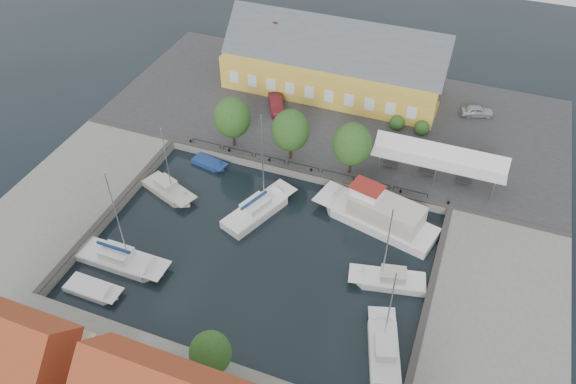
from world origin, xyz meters
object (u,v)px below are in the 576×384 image
(tent_canopy, at_px, (439,158))
(warehouse, at_px, (330,64))
(launch_sw, at_px, (93,290))
(center_sailboat, at_px, (258,210))
(west_boat_b, at_px, (169,191))
(trawler, at_px, (380,216))
(west_boat_d, at_px, (122,261))
(east_boat_b, at_px, (389,281))
(car_silver, at_px, (477,111))
(car_red, at_px, (276,104))
(east_boat_c, at_px, (383,350))
(launch_nw, at_px, (209,164))

(tent_canopy, bearing_deg, warehouse, 140.14)
(launch_sw, bearing_deg, tent_canopy, 44.40)
(center_sailboat, relative_size, west_boat_b, 1.31)
(trawler, relative_size, west_boat_d, 1.12)
(east_boat_b, bearing_deg, car_silver, 81.84)
(west_boat_d, bearing_deg, car_red, 80.79)
(car_silver, relative_size, west_boat_d, 0.33)
(west_boat_d, distance_m, launch_sw, 3.88)
(east_boat_c, bearing_deg, east_boat_b, 99.63)
(car_red, height_order, west_boat_b, west_boat_b)
(warehouse, xyz_separation_m, east_boat_c, (16.37, -36.49, -4.17))
(west_boat_d, bearing_deg, west_boat_b, 94.84)
(car_silver, height_order, car_red, car_red)
(west_boat_d, bearing_deg, center_sailboat, 49.13)
(tent_canopy, distance_m, east_boat_b, 15.82)
(east_boat_b, distance_m, launch_nw, 25.23)
(warehouse, bearing_deg, car_red, -121.19)
(west_boat_d, bearing_deg, warehouse, 75.63)
(west_boat_b, relative_size, west_boat_d, 0.78)
(center_sailboat, xyz_separation_m, west_boat_b, (-10.33, -0.56, -0.10))
(warehouse, bearing_deg, tent_canopy, -39.86)
(east_boat_b, relative_size, launch_sw, 1.80)
(launch_nw, bearing_deg, car_red, 73.44)
(car_silver, height_order, center_sailboat, center_sailboat)
(tent_canopy, height_order, car_silver, tent_canopy)
(warehouse, height_order, trawler, warehouse)
(east_boat_b, bearing_deg, car_red, 132.43)
(center_sailboat, height_order, trawler, center_sailboat)
(east_boat_b, bearing_deg, west_boat_d, -164.73)
(tent_canopy, relative_size, launch_nw, 3.14)
(car_silver, relative_size, launch_nw, 0.91)
(west_boat_d, xyz_separation_m, launch_sw, (-0.60, -3.83, -0.18))
(tent_canopy, distance_m, west_boat_b, 29.30)
(center_sailboat, relative_size, west_boat_d, 1.03)
(west_boat_b, bearing_deg, launch_nw, 72.25)
(launch_nw, bearing_deg, west_boat_d, -93.59)
(car_silver, bearing_deg, launch_sw, 125.70)
(trawler, bearing_deg, tent_canopy, 62.80)
(center_sailboat, bearing_deg, tent_canopy, 34.17)
(launch_nw, bearing_deg, west_boat_b, -107.75)
(tent_canopy, relative_size, east_boat_c, 1.43)
(west_boat_b, relative_size, launch_nw, 2.12)
(east_boat_b, xyz_separation_m, launch_nw, (-23.31, 9.65, -0.17))
(center_sailboat, xyz_separation_m, east_boat_b, (14.88, -4.29, -0.10))
(east_boat_b, bearing_deg, warehouse, 117.38)
(car_silver, xyz_separation_m, center_sailboat, (-19.06, -24.87, -1.32))
(tent_canopy, xyz_separation_m, center_sailboat, (-16.33, -11.09, -3.32))
(trawler, bearing_deg, west_boat_d, -147.32)
(east_boat_b, bearing_deg, tent_canopy, 84.59)
(warehouse, height_order, launch_sw, warehouse)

